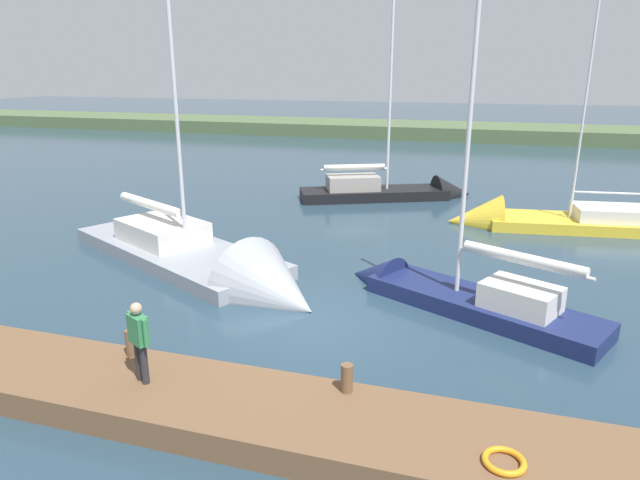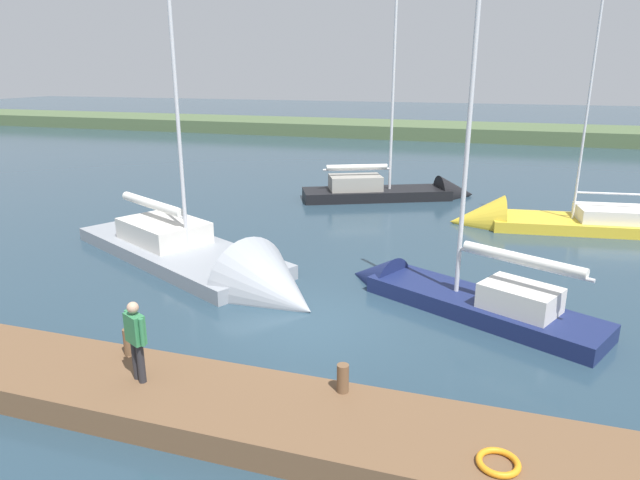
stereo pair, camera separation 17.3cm
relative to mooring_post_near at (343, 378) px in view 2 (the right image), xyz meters
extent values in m
plane|color=#263D4C|center=(1.84, -3.59, -0.80)|extent=(200.00, 200.00, 0.00)
cube|color=#4C603D|center=(1.84, -46.01, -0.80)|extent=(180.00, 8.00, 2.40)
cube|color=brown|center=(1.84, 0.78, -0.54)|extent=(18.37, 2.23, 0.53)
cylinder|color=brown|center=(0.00, 0.00, 0.00)|extent=(0.22, 0.22, 0.55)
cylinder|color=brown|center=(4.59, 0.00, 0.01)|extent=(0.20, 0.20, 0.57)
torus|color=orange|center=(-2.75, 1.23, -0.22)|extent=(0.66, 0.66, 0.10)
cube|color=gold|center=(-6.18, -15.16, -0.72)|extent=(7.95, 3.30, 0.72)
cone|color=gold|center=(-1.77, -14.62, -0.72)|extent=(2.40, 2.61, 2.36)
cube|color=silver|center=(-7.00, -15.27, -0.10)|extent=(2.96, 2.11, 0.52)
cylinder|color=silver|center=(-5.47, -15.08, 3.85)|extent=(0.10, 0.10, 8.42)
cylinder|color=silver|center=(-7.11, -15.28, 0.72)|extent=(3.29, 0.48, 0.08)
cube|color=navy|center=(-2.27, -5.45, -0.78)|extent=(6.41, 4.32, 0.86)
cone|color=navy|center=(0.94, -7.04, -0.78)|extent=(2.13, 2.21, 1.70)
cube|color=silver|center=(-3.19, -5.00, -0.03)|extent=(2.15, 1.90, 0.63)
cylinder|color=silver|center=(-1.60, -5.78, 3.42)|extent=(0.12, 0.12, 7.52)
cylinder|color=silver|center=(-3.14, -5.02, 0.86)|extent=(3.11, 1.60, 0.10)
cylinder|color=silver|center=(-3.14, -5.02, 0.98)|extent=(2.87, 1.59, 0.25)
cube|color=gray|center=(7.82, -7.12, -0.75)|extent=(9.28, 6.71, 0.82)
cone|color=gray|center=(3.19, -4.75, -0.75)|extent=(3.74, 3.87, 2.98)
cube|color=silver|center=(8.54, -7.49, 0.01)|extent=(3.63, 3.23, 0.71)
cylinder|color=silver|center=(7.26, -6.83, 5.25)|extent=(0.12, 0.12, 11.18)
cylinder|color=silver|center=(9.15, -7.80, 0.72)|extent=(3.83, 2.03, 0.10)
cylinder|color=silver|center=(9.15, -7.80, 0.84)|extent=(3.55, 2.03, 0.32)
cube|color=black|center=(3.22, -18.05, -0.70)|extent=(7.41, 4.82, 0.79)
cone|color=black|center=(-0.52, -19.76, -0.70)|extent=(2.46, 2.56, 1.99)
cube|color=gray|center=(4.19, -17.61, 0.05)|extent=(2.91, 2.40, 0.70)
cylinder|color=silver|center=(2.61, -18.33, 4.17)|extent=(0.13, 0.13, 8.93)
cylinder|color=silver|center=(4.13, -17.63, 0.71)|extent=(3.08, 1.48, 0.10)
cylinder|color=silver|center=(4.13, -17.63, 0.83)|extent=(2.83, 1.47, 0.24)
cylinder|color=#28282D|center=(3.70, 0.83, 0.13)|extent=(0.14, 0.14, 0.80)
cylinder|color=#28282D|center=(3.87, 0.74, 0.13)|extent=(0.14, 0.14, 0.80)
cube|color=#337F4C|center=(3.78, 0.79, 0.81)|extent=(0.49, 0.39, 0.57)
sphere|color=tan|center=(3.78, 0.79, 1.23)|extent=(0.22, 0.22, 0.22)
cylinder|color=#337F4C|center=(3.55, 0.91, 0.82)|extent=(0.09, 0.09, 0.54)
cylinder|color=#337F4C|center=(4.02, 0.67, 0.82)|extent=(0.09, 0.09, 0.54)
camera|label=1|loc=(-2.14, 8.71, 5.40)|focal=31.22mm
camera|label=2|loc=(-2.31, 8.66, 5.40)|focal=31.22mm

